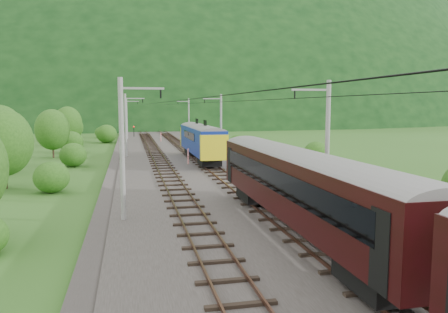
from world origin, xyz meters
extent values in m
plane|color=#2D5219|center=(0.00, 0.00, 0.00)|extent=(600.00, 600.00, 0.00)
cube|color=#38332D|center=(0.00, 10.00, 0.15)|extent=(14.00, 220.00, 0.30)
cube|color=brown|center=(-3.12, 10.00, 0.49)|extent=(0.08, 220.00, 0.15)
cube|color=brown|center=(-1.68, 10.00, 0.49)|extent=(0.08, 220.00, 0.15)
cube|color=black|center=(-2.40, 10.00, 0.36)|extent=(2.40, 220.00, 0.12)
cube|color=brown|center=(1.68, 10.00, 0.49)|extent=(0.08, 220.00, 0.15)
cube|color=brown|center=(3.12, 10.00, 0.49)|extent=(0.08, 220.00, 0.15)
cube|color=black|center=(2.40, 10.00, 0.36)|extent=(2.40, 220.00, 0.12)
cylinder|color=gray|center=(-6.20, 0.00, 4.30)|extent=(0.28, 0.28, 8.00)
cube|color=gray|center=(-5.00, 0.00, 7.70)|extent=(2.40, 0.12, 0.12)
cylinder|color=black|center=(-4.00, 0.00, 7.40)|extent=(0.10, 0.10, 0.50)
cylinder|color=gray|center=(-6.20, 32.00, 4.30)|extent=(0.28, 0.28, 8.00)
cube|color=gray|center=(-5.00, 32.00, 7.70)|extent=(2.40, 0.12, 0.12)
cylinder|color=black|center=(-4.00, 32.00, 7.40)|extent=(0.10, 0.10, 0.50)
cylinder|color=gray|center=(-6.20, 64.00, 4.30)|extent=(0.28, 0.28, 8.00)
cube|color=gray|center=(-5.00, 64.00, 7.70)|extent=(2.40, 0.12, 0.12)
cylinder|color=black|center=(-4.00, 64.00, 7.40)|extent=(0.10, 0.10, 0.50)
cylinder|color=gray|center=(-6.20, 96.00, 4.30)|extent=(0.28, 0.28, 8.00)
cube|color=gray|center=(-5.00, 96.00, 7.70)|extent=(2.40, 0.12, 0.12)
cylinder|color=black|center=(-4.00, 96.00, 7.40)|extent=(0.10, 0.10, 0.50)
cylinder|color=gray|center=(-6.20, 128.00, 4.30)|extent=(0.28, 0.28, 8.00)
cube|color=gray|center=(-5.00, 128.00, 7.70)|extent=(2.40, 0.12, 0.12)
cylinder|color=black|center=(-4.00, 128.00, 7.40)|extent=(0.10, 0.10, 0.50)
cylinder|color=gray|center=(6.20, 0.00, 4.30)|extent=(0.28, 0.28, 8.00)
cube|color=gray|center=(5.00, 0.00, 7.70)|extent=(2.40, 0.12, 0.12)
cylinder|color=black|center=(4.00, 0.00, 7.40)|extent=(0.10, 0.10, 0.50)
cylinder|color=gray|center=(6.20, 32.00, 4.30)|extent=(0.28, 0.28, 8.00)
cube|color=gray|center=(5.00, 32.00, 7.70)|extent=(2.40, 0.12, 0.12)
cylinder|color=black|center=(4.00, 32.00, 7.40)|extent=(0.10, 0.10, 0.50)
cylinder|color=gray|center=(6.20, 64.00, 4.30)|extent=(0.28, 0.28, 8.00)
cube|color=gray|center=(5.00, 64.00, 7.70)|extent=(2.40, 0.12, 0.12)
cylinder|color=black|center=(4.00, 64.00, 7.40)|extent=(0.10, 0.10, 0.50)
cylinder|color=gray|center=(6.20, 96.00, 4.30)|extent=(0.28, 0.28, 8.00)
cube|color=gray|center=(5.00, 96.00, 7.70)|extent=(2.40, 0.12, 0.12)
cylinder|color=black|center=(4.00, 96.00, 7.40)|extent=(0.10, 0.10, 0.50)
cylinder|color=gray|center=(6.20, 128.00, 4.30)|extent=(0.28, 0.28, 8.00)
cube|color=gray|center=(5.00, 128.00, 7.70)|extent=(2.40, 0.12, 0.12)
cylinder|color=black|center=(4.00, 128.00, 7.40)|extent=(0.10, 0.10, 0.50)
cylinder|color=black|center=(-2.40, 10.00, 7.10)|extent=(0.03, 198.00, 0.03)
cylinder|color=black|center=(2.40, 10.00, 7.10)|extent=(0.03, 198.00, 0.03)
ellipsoid|color=black|center=(0.00, 260.00, 0.00)|extent=(504.00, 360.00, 244.00)
cube|color=black|center=(2.40, -4.90, 2.84)|extent=(2.74, 20.80, 2.84)
cylinder|color=gray|center=(2.40, -4.90, 4.12)|extent=(2.74, 20.70, 2.74)
cube|color=black|center=(1.01, -4.90, 3.18)|extent=(0.05, 18.30, 1.09)
cube|color=black|center=(3.79, -4.90, 3.18)|extent=(0.05, 18.30, 1.09)
cube|color=black|center=(2.40, -12.18, 1.00)|extent=(2.08, 3.03, 0.85)
cube|color=black|center=(2.40, 2.38, 1.00)|extent=(2.08, 3.03, 0.85)
cube|color=navy|center=(2.40, 25.50, 2.84)|extent=(2.74, 17.02, 2.84)
cylinder|color=gray|center=(2.40, 25.50, 4.12)|extent=(2.74, 16.93, 2.74)
cube|color=black|center=(1.01, 25.50, 3.18)|extent=(0.05, 14.98, 1.09)
cube|color=black|center=(3.79, 25.50, 3.18)|extent=(0.05, 14.98, 1.09)
cube|color=black|center=(2.40, 19.54, 1.00)|extent=(2.08, 3.03, 0.85)
cube|color=black|center=(2.40, 31.46, 1.00)|extent=(2.08, 3.03, 0.85)
cube|color=yellow|center=(2.40, 33.81, 2.65)|extent=(2.80, 0.50, 2.55)
cube|color=yellow|center=(2.40, 17.19, 2.65)|extent=(2.80, 0.50, 2.55)
cube|color=black|center=(2.40, 28.50, 4.78)|extent=(0.08, 1.60, 0.85)
cylinder|color=red|center=(-0.14, 55.45, 1.10)|extent=(0.17, 0.17, 1.61)
cylinder|color=red|center=(0.59, 23.13, 1.16)|extent=(0.18, 0.18, 1.72)
cylinder|color=black|center=(-4.82, 69.37, 1.34)|extent=(0.14, 0.14, 2.07)
sphere|color=red|center=(-4.82, 69.37, 2.42)|extent=(0.25, 0.25, 0.25)
ellipsoid|color=#204C14|center=(-11.77, 10.59, 1.23)|extent=(2.74, 2.74, 2.47)
ellipsoid|color=#204C14|center=(-11.95, 25.69, 1.33)|extent=(2.96, 2.96, 2.67)
ellipsoid|color=#204C14|center=(-14.06, 41.29, 1.57)|extent=(3.49, 3.49, 3.14)
ellipsoid|color=#204C14|center=(-9.88, 57.77, 1.69)|extent=(3.75, 3.75, 3.37)
ellipsoid|color=#204C14|center=(-11.66, 71.24, 1.18)|extent=(2.62, 2.62, 2.36)
ellipsoid|color=#204C14|center=(-12.71, 89.12, 0.99)|extent=(2.19, 2.19, 1.97)
cylinder|color=black|center=(-15.74, 13.24, 1.78)|extent=(0.24, 0.24, 3.56)
ellipsoid|color=#204C14|center=(-15.74, 13.24, 3.81)|extent=(4.57, 4.57, 5.49)
cylinder|color=black|center=(-18.37, 22.04, 1.87)|extent=(0.24, 0.24, 3.73)
ellipsoid|color=#204C14|center=(-18.37, 22.04, 4.00)|extent=(4.80, 4.80, 5.76)
cylinder|color=black|center=(-15.57, 35.30, 1.72)|extent=(0.24, 0.24, 3.45)
ellipsoid|color=#204C14|center=(-15.57, 35.30, 3.69)|extent=(4.43, 4.43, 5.32)
cylinder|color=black|center=(-15.84, 52.42, 1.82)|extent=(0.24, 0.24, 3.63)
ellipsoid|color=#204C14|center=(-15.84, 52.42, 3.89)|extent=(4.67, 4.67, 5.61)
cylinder|color=black|center=(-15.99, 62.09, 1.30)|extent=(0.24, 0.24, 2.61)
ellipsoid|color=#204C14|center=(-15.99, 62.09, 2.79)|extent=(3.35, 3.35, 4.02)
ellipsoid|color=#204C14|center=(14.18, 19.29, 1.30)|extent=(2.90, 2.90, 2.61)
ellipsoid|color=#204C14|center=(10.40, 40.26, 1.04)|extent=(2.30, 2.30, 2.07)
ellipsoid|color=#204C14|center=(9.90, 59.89, 1.06)|extent=(2.35, 2.35, 2.11)
camera|label=1|loc=(-5.78, -24.94, 6.70)|focal=35.00mm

